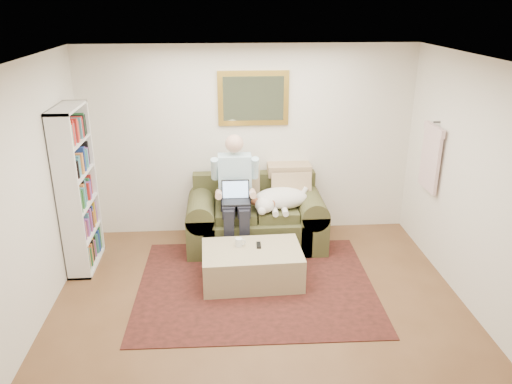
{
  "coord_description": "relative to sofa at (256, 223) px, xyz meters",
  "views": [
    {
      "loc": [
        -0.36,
        -4.08,
        3.13
      ],
      "look_at": [
        0.03,
        1.51,
        0.95
      ],
      "focal_mm": 35.0,
      "sensor_mm": 36.0,
      "label": 1
    }
  ],
  "objects": [
    {
      "name": "sleeping_dog",
      "position": [
        0.33,
        -0.09,
        0.38
      ],
      "size": [
        0.75,
        0.47,
        0.28
      ],
      "primitive_type": null,
      "color": "white",
      "rests_on": "sofa"
    },
    {
      "name": "coffee_mug",
      "position": [
        -0.26,
        -0.87,
        0.15
      ],
      "size": [
        0.08,
        0.08,
        0.1
      ],
      "primitive_type": "cylinder",
      "color": "white",
      "rests_on": "ottoman"
    },
    {
      "name": "room_shell",
      "position": [
        -0.07,
        -1.65,
        0.99
      ],
      "size": [
        4.51,
        5.0,
        2.61
      ],
      "color": "brown",
      "rests_on": "ground"
    },
    {
      "name": "seated_man",
      "position": [
        -0.27,
        -0.17,
        0.45
      ],
      "size": [
        0.6,
        0.86,
        1.53
      ],
      "primitive_type": null,
      "color": "#8CCAD8",
      "rests_on": "sofa"
    },
    {
      "name": "laptop",
      "position": [
        -0.27,
        -0.24,
        0.49
      ],
      "size": [
        0.35,
        0.28,
        0.26
      ],
      "color": "black",
      "rests_on": "seated_man"
    },
    {
      "name": "rug",
      "position": [
        -0.08,
        -1.07,
        -0.31
      ],
      "size": [
        2.75,
        2.22,
        0.01
      ],
      "primitive_type": "cube",
      "rotation": [
        0.0,
        0.0,
        -0.02
      ],
      "color": "black",
      "rests_on": "room_shell"
    },
    {
      "name": "wall_mirror",
      "position": [
        0.0,
        0.46,
        1.59
      ],
      "size": [
        0.94,
        0.04,
        0.72
      ],
      "color": "gold",
      "rests_on": "room_shell"
    },
    {
      "name": "ottoman",
      "position": [
        -0.11,
        -0.96,
        -0.11
      ],
      "size": [
        1.17,
        0.77,
        0.42
      ],
      "primitive_type": "cube",
      "rotation": [
        0.0,
        0.0,
        0.03
      ],
      "color": "tan",
      "rests_on": "room_shell"
    },
    {
      "name": "sofa",
      "position": [
        0.0,
        0.0,
        0.0
      ],
      "size": [
        1.82,
        0.92,
        1.09
      ],
      "color": "#454424",
      "rests_on": "room_shell"
    },
    {
      "name": "bookshelf",
      "position": [
        -2.17,
        -0.41,
        0.69
      ],
      "size": [
        0.28,
        0.8,
        2.0
      ],
      "primitive_type": null,
      "color": "white",
      "rests_on": "room_shell"
    },
    {
      "name": "tv_remote",
      "position": [
        -0.03,
        -0.88,
        0.11
      ],
      "size": [
        0.05,
        0.15,
        0.02
      ],
      "primitive_type": "cube",
      "rotation": [
        0.0,
        0.0,
        -0.03
      ],
      "color": "black",
      "rests_on": "ottoman"
    },
    {
      "name": "hanging_shirt",
      "position": [
        2.12,
        -0.41,
        1.04
      ],
      "size": [
        0.06,
        0.52,
        0.9
      ],
      "primitive_type": null,
      "color": "beige",
      "rests_on": "room_shell"
    }
  ]
}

